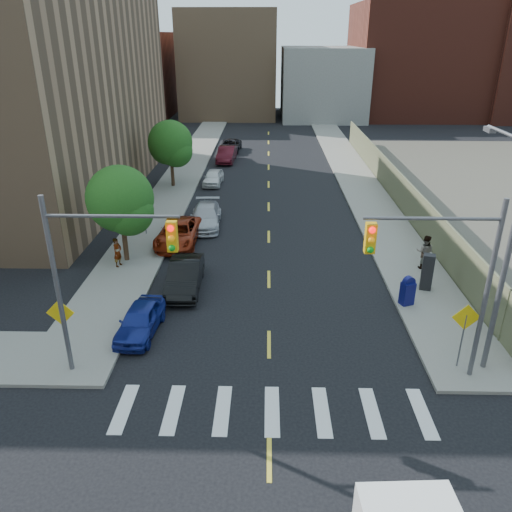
{
  "coord_description": "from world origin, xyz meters",
  "views": [
    {
      "loc": [
        -0.15,
        -9.4,
        11.8
      ],
      "look_at": [
        -0.64,
        12.5,
        2.0
      ],
      "focal_mm": 35.0,
      "sensor_mm": 36.0,
      "label": 1
    }
  ],
  "objects_px": {
    "parked_car_silver": "(206,216)",
    "pedestrian_east": "(425,252)",
    "parked_car_black": "(185,276)",
    "payphone": "(427,272)",
    "parked_car_white": "(213,177)",
    "parked_car_red": "(179,233)",
    "pedestrian_west": "(118,252)",
    "parked_car_maroon": "(227,154)",
    "parked_car_grey": "(230,146)",
    "mailbox": "(408,291)",
    "parked_car_blue": "(140,320)"
  },
  "relations": [
    {
      "from": "parked_car_blue",
      "to": "mailbox",
      "type": "bearing_deg",
      "value": 16.49
    },
    {
      "from": "payphone",
      "to": "parked_car_grey",
      "type": "bearing_deg",
      "value": 126.02
    },
    {
      "from": "parked_car_grey",
      "to": "parked_car_black",
      "type": "bearing_deg",
      "value": -86.23
    },
    {
      "from": "pedestrian_west",
      "to": "parked_car_maroon",
      "type": "bearing_deg",
      "value": 10.38
    },
    {
      "from": "mailbox",
      "to": "payphone",
      "type": "relative_size",
      "value": 0.77
    },
    {
      "from": "parked_car_blue",
      "to": "parked_car_red",
      "type": "distance_m",
      "value": 9.99
    },
    {
      "from": "parked_car_maroon",
      "to": "pedestrian_east",
      "type": "distance_m",
      "value": 27.87
    },
    {
      "from": "parked_car_maroon",
      "to": "parked_car_black",
      "type": "bearing_deg",
      "value": -86.7
    },
    {
      "from": "parked_car_black",
      "to": "parked_car_grey",
      "type": "height_order",
      "value": "parked_car_black"
    },
    {
      "from": "parked_car_maroon",
      "to": "mailbox",
      "type": "bearing_deg",
      "value": -66.43
    },
    {
      "from": "parked_car_black",
      "to": "pedestrian_west",
      "type": "height_order",
      "value": "pedestrian_west"
    },
    {
      "from": "parked_car_maroon",
      "to": "parked_car_grey",
      "type": "height_order",
      "value": "parked_car_maroon"
    },
    {
      "from": "parked_car_blue",
      "to": "parked_car_black",
      "type": "xyz_separation_m",
      "value": [
        1.3,
        4.08,
        0.1
      ]
    },
    {
      "from": "parked_car_blue",
      "to": "parked_car_white",
      "type": "height_order",
      "value": "parked_car_blue"
    },
    {
      "from": "parked_car_maroon",
      "to": "parked_car_white",
      "type": "bearing_deg",
      "value": -90.28
    },
    {
      "from": "parked_car_grey",
      "to": "pedestrian_east",
      "type": "distance_m",
      "value": 32.27
    },
    {
      "from": "payphone",
      "to": "pedestrian_west",
      "type": "xyz_separation_m",
      "value": [
        -16.0,
        2.33,
        -0.11
      ]
    },
    {
      "from": "parked_car_red",
      "to": "mailbox",
      "type": "xyz_separation_m",
      "value": [
        11.96,
        -7.46,
        0.14
      ]
    },
    {
      "from": "parked_car_silver",
      "to": "pedestrian_east",
      "type": "relative_size",
      "value": 2.53
    },
    {
      "from": "parked_car_black",
      "to": "payphone",
      "type": "distance_m",
      "value": 11.99
    },
    {
      "from": "parked_car_black",
      "to": "parked_car_maroon",
      "type": "relative_size",
      "value": 0.97
    },
    {
      "from": "pedestrian_west",
      "to": "pedestrian_east",
      "type": "height_order",
      "value": "pedestrian_east"
    },
    {
      "from": "parked_car_white",
      "to": "mailbox",
      "type": "relative_size",
      "value": 2.56
    },
    {
      "from": "parked_car_silver",
      "to": "parked_car_white",
      "type": "distance_m",
      "value": 10.1
    },
    {
      "from": "parked_car_black",
      "to": "parked_car_grey",
      "type": "xyz_separation_m",
      "value": [
        0.0,
        32.15,
        -0.09
      ]
    },
    {
      "from": "parked_car_black",
      "to": "parked_car_red",
      "type": "height_order",
      "value": "parked_car_black"
    },
    {
      "from": "pedestrian_west",
      "to": "parked_car_blue",
      "type": "bearing_deg",
      "value": -137.54
    },
    {
      "from": "parked_car_silver",
      "to": "parked_car_maroon",
      "type": "height_order",
      "value": "parked_car_maroon"
    },
    {
      "from": "parked_car_red",
      "to": "parked_car_silver",
      "type": "distance_m",
      "value": 3.34
    },
    {
      "from": "parked_car_silver",
      "to": "parked_car_grey",
      "type": "distance_m",
      "value": 23.16
    },
    {
      "from": "parked_car_silver",
      "to": "parked_car_grey",
      "type": "relative_size",
      "value": 1.04
    },
    {
      "from": "parked_car_red",
      "to": "pedestrian_east",
      "type": "xyz_separation_m",
      "value": [
        13.85,
        -3.49,
        0.39
      ]
    },
    {
      "from": "parked_car_white",
      "to": "parked_car_grey",
      "type": "distance_m",
      "value": 13.08
    },
    {
      "from": "parked_car_black",
      "to": "pedestrian_east",
      "type": "distance_m",
      "value": 12.79
    },
    {
      "from": "parked_car_silver",
      "to": "payphone",
      "type": "relative_size",
      "value": 2.58
    },
    {
      "from": "parked_car_blue",
      "to": "pedestrian_east",
      "type": "relative_size",
      "value": 1.96
    },
    {
      "from": "parked_car_black",
      "to": "parked_car_white",
      "type": "distance_m",
      "value": 19.08
    },
    {
      "from": "parked_car_silver",
      "to": "pedestrian_east",
      "type": "distance_m",
      "value": 14.17
    },
    {
      "from": "parked_car_maroon",
      "to": "parked_car_red",
      "type": "bearing_deg",
      "value": -90.18
    },
    {
      "from": "mailbox",
      "to": "parked_car_white",
      "type": "bearing_deg",
      "value": 95.77
    },
    {
      "from": "payphone",
      "to": "pedestrian_east",
      "type": "bearing_deg",
      "value": 92.37
    },
    {
      "from": "parked_car_silver",
      "to": "pedestrian_east",
      "type": "xyz_separation_m",
      "value": [
        12.55,
        -6.56,
        0.4
      ]
    },
    {
      "from": "parked_car_white",
      "to": "mailbox",
      "type": "height_order",
      "value": "mailbox"
    },
    {
      "from": "parked_car_white",
      "to": "parked_car_red",
      "type": "bearing_deg",
      "value": -89.64
    },
    {
      "from": "mailbox",
      "to": "pedestrian_east",
      "type": "relative_size",
      "value": 0.76
    },
    {
      "from": "parked_car_red",
      "to": "pedestrian_east",
      "type": "distance_m",
      "value": 14.29
    },
    {
      "from": "mailbox",
      "to": "parked_car_maroon",
      "type": "bearing_deg",
      "value": 87.59
    },
    {
      "from": "parked_car_black",
      "to": "parked_car_silver",
      "type": "distance_m",
      "value": 8.99
    },
    {
      "from": "parked_car_grey",
      "to": "mailbox",
      "type": "xyz_separation_m",
      "value": [
        10.66,
        -33.7,
        0.2
      ]
    },
    {
      "from": "mailbox",
      "to": "pedestrian_east",
      "type": "bearing_deg",
      "value": 41.81
    }
  ]
}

